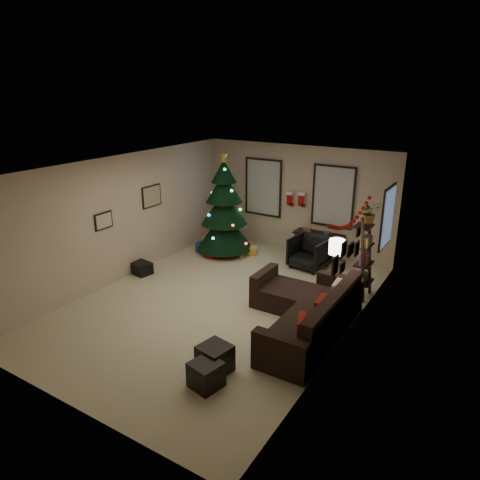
% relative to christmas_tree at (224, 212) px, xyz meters
% --- Properties ---
extents(floor, '(7.00, 7.00, 0.00)m').
position_rel_christmas_tree_xyz_m(floor, '(1.45, -2.37, -1.08)').
color(floor, beige).
rests_on(floor, ground).
extents(ceiling, '(7.00, 7.00, 0.00)m').
position_rel_christmas_tree_xyz_m(ceiling, '(1.45, -2.37, 1.62)').
color(ceiling, white).
rests_on(ceiling, floor).
extents(wall_back, '(5.00, 0.00, 5.00)m').
position_rel_christmas_tree_xyz_m(wall_back, '(1.45, 1.13, 0.27)').
color(wall_back, beige).
rests_on(wall_back, floor).
extents(wall_front, '(5.00, 0.00, 5.00)m').
position_rel_christmas_tree_xyz_m(wall_front, '(1.45, -5.87, 0.27)').
color(wall_front, beige).
rests_on(wall_front, floor).
extents(wall_left, '(0.00, 7.00, 7.00)m').
position_rel_christmas_tree_xyz_m(wall_left, '(-1.05, -2.37, 0.27)').
color(wall_left, beige).
rests_on(wall_left, floor).
extents(wall_right, '(0.00, 7.00, 7.00)m').
position_rel_christmas_tree_xyz_m(wall_right, '(3.95, -2.37, 0.27)').
color(wall_right, beige).
rests_on(wall_right, floor).
extents(window_back_left, '(1.05, 0.06, 1.50)m').
position_rel_christmas_tree_xyz_m(window_back_left, '(0.50, 1.10, 0.47)').
color(window_back_left, '#728CB2').
rests_on(window_back_left, wall_back).
extents(window_back_right, '(1.05, 0.06, 1.50)m').
position_rel_christmas_tree_xyz_m(window_back_right, '(2.40, 1.10, 0.47)').
color(window_back_right, '#728CB2').
rests_on(window_back_right, wall_back).
extents(window_right_wall, '(0.06, 0.90, 1.30)m').
position_rel_christmas_tree_xyz_m(window_right_wall, '(3.92, 0.18, 0.42)').
color(window_right_wall, '#728CB2').
rests_on(window_right_wall, wall_right).
extents(christmas_tree, '(1.40, 1.40, 2.60)m').
position_rel_christmas_tree_xyz_m(christmas_tree, '(0.00, 0.00, 0.00)').
color(christmas_tree, black).
rests_on(christmas_tree, floor).
extents(presents, '(1.50, 1.01, 0.30)m').
position_rel_christmas_tree_xyz_m(presents, '(-0.01, -0.09, -0.95)').
color(presents, gold).
rests_on(presents, floor).
extents(sofa, '(1.88, 2.73, 0.87)m').
position_rel_christmas_tree_xyz_m(sofa, '(3.29, -2.36, -0.79)').
color(sofa, black).
rests_on(sofa, floor).
extents(pillow_red_a, '(0.25, 0.43, 0.41)m').
position_rel_christmas_tree_xyz_m(pillow_red_a, '(3.66, -3.48, -0.44)').
color(pillow_red_a, maroon).
rests_on(pillow_red_a, sofa).
extents(pillow_red_b, '(0.14, 0.41, 0.40)m').
position_rel_christmas_tree_xyz_m(pillow_red_b, '(3.66, -2.72, -0.44)').
color(pillow_red_b, maroon).
rests_on(pillow_red_b, sofa).
extents(pillow_cream, '(0.14, 0.39, 0.38)m').
position_rel_christmas_tree_xyz_m(pillow_cream, '(3.66, -1.96, -0.45)').
color(pillow_cream, beige).
rests_on(pillow_cream, sofa).
extents(ottoman_near, '(0.51, 0.51, 0.42)m').
position_rel_christmas_tree_xyz_m(ottoman_near, '(2.62, -4.22, -0.87)').
color(ottoman_near, black).
rests_on(ottoman_near, floor).
extents(ottoman_far, '(0.48, 0.48, 0.38)m').
position_rel_christmas_tree_xyz_m(ottoman_far, '(2.72, -4.59, -0.88)').
color(ottoman_far, black).
rests_on(ottoman_far, floor).
extents(desk, '(1.22, 0.43, 0.66)m').
position_rel_christmas_tree_xyz_m(desk, '(2.19, 0.85, -0.50)').
color(desk, black).
rests_on(desk, floor).
extents(desk_chair, '(0.81, 0.77, 0.75)m').
position_rel_christmas_tree_xyz_m(desk_chair, '(2.23, 0.20, -0.70)').
color(desk_chair, black).
rests_on(desk_chair, floor).
extents(bookshelf, '(0.30, 0.51, 1.72)m').
position_rel_christmas_tree_xyz_m(bookshelf, '(3.75, -0.65, -0.24)').
color(bookshelf, black).
rests_on(bookshelf, floor).
extents(potted_plant, '(0.65, 0.64, 0.55)m').
position_rel_christmas_tree_xyz_m(potted_plant, '(3.75, -0.65, 0.76)').
color(potted_plant, '#4C4C4C').
rests_on(potted_plant, bookshelf).
extents(floor_lamp, '(0.29, 0.29, 1.38)m').
position_rel_christmas_tree_xyz_m(floor_lamp, '(3.40, -1.37, 0.07)').
color(floor_lamp, black).
rests_on(floor_lamp, floor).
extents(art_map, '(0.04, 0.60, 0.50)m').
position_rel_christmas_tree_xyz_m(art_map, '(-1.03, -1.46, 0.57)').
color(art_map, black).
rests_on(art_map, wall_left).
extents(art_abstract, '(0.04, 0.45, 0.35)m').
position_rel_christmas_tree_xyz_m(art_abstract, '(-1.03, -2.92, 0.36)').
color(art_abstract, black).
rests_on(art_abstract, wall_left).
extents(gallery, '(0.03, 1.25, 0.54)m').
position_rel_christmas_tree_xyz_m(gallery, '(3.93, -2.45, 0.50)').
color(gallery, black).
rests_on(gallery, wall_right).
extents(garland, '(0.08, 1.90, 0.30)m').
position_rel_christmas_tree_xyz_m(garland, '(3.90, -2.30, 1.05)').
color(garland, '#A5140C').
rests_on(garland, wall_right).
extents(stocking_left, '(0.20, 0.05, 0.36)m').
position_rel_christmas_tree_xyz_m(stocking_left, '(1.31, 1.00, 0.30)').
color(stocking_left, '#990F0C').
rests_on(stocking_left, wall_back).
extents(stocking_right, '(0.20, 0.05, 0.36)m').
position_rel_christmas_tree_xyz_m(stocking_right, '(1.64, 0.96, 0.34)').
color(stocking_right, '#990F0C').
rests_on(stocking_right, wall_back).
extents(storage_bin, '(0.59, 0.44, 0.27)m').
position_rel_christmas_tree_xyz_m(storage_bin, '(-0.91, -2.12, -0.94)').
color(storage_bin, black).
rests_on(storage_bin, floor).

